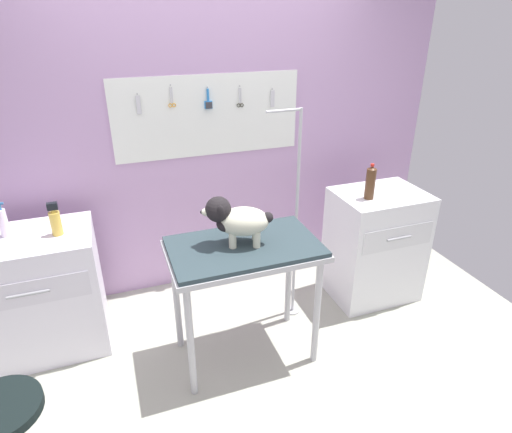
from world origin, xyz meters
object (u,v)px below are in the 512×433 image
counter_left (39,293)px  dog (236,219)px  soda_bottle (370,183)px  grooming_arm (295,228)px  grooming_table (244,258)px  pump_bottle_white (3,222)px  cabinet_right (375,245)px  stool (3,423)px

counter_left → dog: bearing=-23.2°
dog → soda_bottle: (1.10, 0.25, 0.00)m
grooming_arm → counter_left: grooming_arm is taller
grooming_table → pump_bottle_white: 1.54m
grooming_table → dog: bearing=145.9°
grooming_arm → counter_left: (-1.77, 0.26, -0.32)m
dog → cabinet_right: (1.25, 0.30, -0.58)m
counter_left → soda_bottle: bearing=-6.9°
dog → soda_bottle: size_ratio=1.59×
cabinet_right → dog: bearing=-166.5°
soda_bottle → grooming_arm: bearing=177.2°
grooming_table → soda_bottle: size_ratio=3.54×
dog → stool: 1.51m
cabinet_right → stool: (-2.54, -0.89, 0.05)m
cabinet_right → grooming_arm: bearing=-178.2°
grooming_table → soda_bottle: (1.06, 0.28, 0.27)m
counter_left → cabinet_right: cabinet_right is taller
cabinet_right → stool: size_ratio=1.49×
grooming_arm → soda_bottle: 0.64m
grooming_arm → soda_bottle: bearing=-2.8°
cabinet_right → stool: bearing=-160.6°
cabinet_right → soda_bottle: bearing=-160.9°
counter_left → stool: size_ratio=1.43×
stool → cabinet_right: bearing=19.4°
counter_left → stool: counter_left is taller
dog → counter_left: size_ratio=0.49×
counter_left → soda_bottle: size_ratio=3.23×
grooming_arm → soda_bottle: size_ratio=5.99×
grooming_arm → soda_bottle: grooming_arm is taller
grooming_arm → pump_bottle_white: bearing=170.5°
dog → pump_bottle_white: size_ratio=1.86×
pump_bottle_white → grooming_table: bearing=-24.0°
cabinet_right → soda_bottle: size_ratio=3.38×
dog → cabinet_right: 1.41m
grooming_table → counter_left: (-1.28, 0.56, -0.33)m
dog → counter_left: (-1.24, 0.53, -0.60)m
pump_bottle_white → soda_bottle: soda_bottle is taller
dog → pump_bottle_white: dog is taller
stool → pump_bottle_white: pump_bottle_white is taller
grooming_arm → cabinet_right: grooming_arm is taller
soda_bottle → grooming_table: bearing=-165.4°
stool → pump_bottle_white: 1.27m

